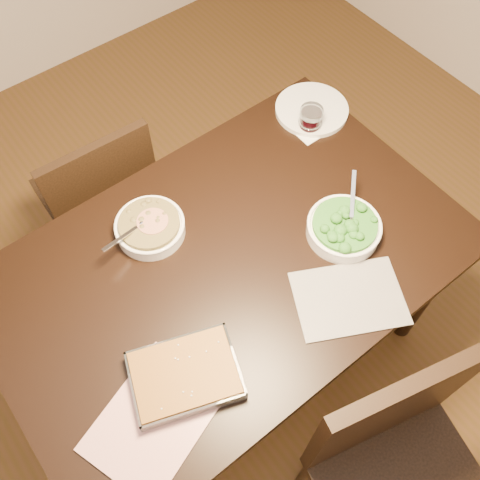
{
  "coord_description": "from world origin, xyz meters",
  "views": [
    {
      "loc": [
        -0.45,
        -0.63,
        2.13
      ],
      "look_at": [
        0.05,
        0.01,
        0.8
      ],
      "focal_mm": 40.0,
      "sensor_mm": 36.0,
      "label": 1
    }
  ],
  "objects_px": {
    "stew_bowl": "(150,227)",
    "table": "(229,275)",
    "dinner_plate": "(312,109)",
    "broccoli_bowl": "(344,228)",
    "wine_tumbler": "(311,119)",
    "chair_near": "(400,467)",
    "chair_far": "(101,195)",
    "baking_dish": "(185,375)"
  },
  "relations": [
    {
      "from": "broccoli_bowl",
      "to": "dinner_plate",
      "type": "relative_size",
      "value": 0.87
    },
    {
      "from": "stew_bowl",
      "to": "baking_dish",
      "type": "height_order",
      "value": "stew_bowl"
    },
    {
      "from": "table",
      "to": "chair_far",
      "type": "distance_m",
      "value": 0.69
    },
    {
      "from": "stew_bowl",
      "to": "dinner_plate",
      "type": "xyz_separation_m",
      "value": [
        0.73,
        0.08,
        -0.02
      ]
    },
    {
      "from": "broccoli_bowl",
      "to": "chair_far",
      "type": "xyz_separation_m",
      "value": [
        -0.45,
        0.79,
        -0.31
      ]
    },
    {
      "from": "stew_bowl",
      "to": "wine_tumbler",
      "type": "distance_m",
      "value": 0.66
    },
    {
      "from": "chair_far",
      "to": "broccoli_bowl",
      "type": "bearing_deg",
      "value": 122.57
    },
    {
      "from": "wine_tumbler",
      "to": "chair_near",
      "type": "relative_size",
      "value": 0.09
    },
    {
      "from": "table",
      "to": "broccoli_bowl",
      "type": "distance_m",
      "value": 0.38
    },
    {
      "from": "broccoli_bowl",
      "to": "wine_tumbler",
      "type": "distance_m",
      "value": 0.43
    },
    {
      "from": "stew_bowl",
      "to": "broccoli_bowl",
      "type": "relative_size",
      "value": 1.04
    },
    {
      "from": "table",
      "to": "wine_tumbler",
      "type": "distance_m",
      "value": 0.61
    },
    {
      "from": "broccoli_bowl",
      "to": "wine_tumbler",
      "type": "height_order",
      "value": "wine_tumbler"
    },
    {
      "from": "stew_bowl",
      "to": "chair_near",
      "type": "relative_size",
      "value": 0.24
    },
    {
      "from": "broccoli_bowl",
      "to": "chair_far",
      "type": "relative_size",
      "value": 0.27
    },
    {
      "from": "chair_near",
      "to": "dinner_plate",
      "type": "bearing_deg",
      "value": 75.3
    },
    {
      "from": "stew_bowl",
      "to": "table",
      "type": "bearing_deg",
      "value": -60.75
    },
    {
      "from": "chair_near",
      "to": "chair_far",
      "type": "distance_m",
      "value": 1.38
    },
    {
      "from": "dinner_plate",
      "to": "chair_near",
      "type": "xyz_separation_m",
      "value": [
        -0.55,
        -1.02,
        -0.22
      ]
    },
    {
      "from": "table",
      "to": "stew_bowl",
      "type": "bearing_deg",
      "value": 119.25
    },
    {
      "from": "dinner_plate",
      "to": "table",
      "type": "bearing_deg",
      "value": -153.15
    },
    {
      "from": "wine_tumbler",
      "to": "chair_far",
      "type": "height_order",
      "value": "chair_far"
    },
    {
      "from": "chair_near",
      "to": "chair_far",
      "type": "xyz_separation_m",
      "value": [
        -0.17,
        1.37,
        -0.07
      ]
    },
    {
      "from": "stew_bowl",
      "to": "chair_near",
      "type": "bearing_deg",
      "value": -79.69
    },
    {
      "from": "stew_bowl",
      "to": "wine_tumbler",
      "type": "bearing_deg",
      "value": 1.79
    },
    {
      "from": "dinner_plate",
      "to": "chair_near",
      "type": "distance_m",
      "value": 1.18
    },
    {
      "from": "stew_bowl",
      "to": "chair_near",
      "type": "height_order",
      "value": "chair_near"
    },
    {
      "from": "dinner_plate",
      "to": "baking_dish",
      "type": "bearing_deg",
      "value": -150.25
    },
    {
      "from": "dinner_plate",
      "to": "wine_tumbler",
      "type": "bearing_deg",
      "value": -137.38
    },
    {
      "from": "table",
      "to": "baking_dish",
      "type": "height_order",
      "value": "baking_dish"
    },
    {
      "from": "chair_near",
      "to": "chair_far",
      "type": "relative_size",
      "value": 1.15
    },
    {
      "from": "broccoli_bowl",
      "to": "baking_dish",
      "type": "bearing_deg",
      "value": -173.21
    },
    {
      "from": "chair_near",
      "to": "chair_far",
      "type": "height_order",
      "value": "chair_near"
    },
    {
      "from": "wine_tumbler",
      "to": "chair_far",
      "type": "distance_m",
      "value": 0.84
    },
    {
      "from": "stew_bowl",
      "to": "chair_near",
      "type": "distance_m",
      "value": 0.99
    },
    {
      "from": "baking_dish",
      "to": "dinner_plate",
      "type": "bearing_deg",
      "value": 49.91
    },
    {
      "from": "dinner_plate",
      "to": "chair_far",
      "type": "xyz_separation_m",
      "value": [
        -0.72,
        0.35,
        -0.29
      ]
    },
    {
      "from": "stew_bowl",
      "to": "dinner_plate",
      "type": "height_order",
      "value": "stew_bowl"
    },
    {
      "from": "stew_bowl",
      "to": "chair_far",
      "type": "xyz_separation_m",
      "value": [
        0.0,
        0.43,
        -0.31
      ]
    },
    {
      "from": "broccoli_bowl",
      "to": "dinner_plate",
      "type": "xyz_separation_m",
      "value": [
        0.27,
        0.44,
        -0.02
      ]
    },
    {
      "from": "baking_dish",
      "to": "chair_near",
      "type": "height_order",
      "value": "chair_near"
    },
    {
      "from": "chair_far",
      "to": "wine_tumbler",
      "type": "bearing_deg",
      "value": 150.93
    }
  ]
}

